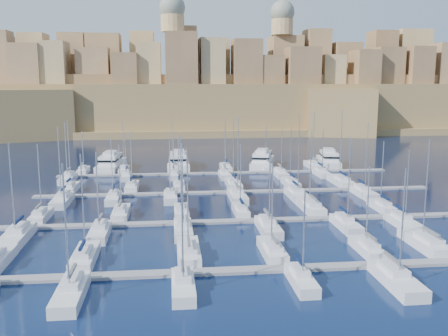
{
  "coord_description": "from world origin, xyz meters",
  "views": [
    {
      "loc": [
        -14.06,
        -92.45,
        23.64
      ],
      "look_at": [
        -3.3,
        6.0,
        6.14
      ],
      "focal_mm": 40.0,
      "sensor_mm": 36.0,
      "label": 1
    }
  ],
  "objects": [
    {
      "name": "sailboat_45",
      "position": [
        -0.81,
        26.91,
        0.72
      ],
      "size": [
        2.52,
        8.41,
        12.41
      ],
      "color": "silver",
      "rests_on": "ground"
    },
    {
      "name": "sailboat_3",
      "position": [
        -0.45,
        -28.54,
        0.74
      ],
      "size": [
        2.75,
        9.16,
        13.0
      ],
      "color": "silver",
      "rests_on": "ground"
    },
    {
      "name": "sailboat_15",
      "position": [
        -1.75,
        -7.19,
        0.73
      ],
      "size": [
        2.35,
        7.82,
        12.95
      ],
      "color": "silver",
      "rests_on": "ground"
    },
    {
      "name": "sailboat_26",
      "position": [
        -12.27,
        14.92,
        0.72
      ],
      "size": [
        2.42,
        8.06,
        12.07
      ],
      "color": "silver",
      "rests_on": "ground"
    },
    {
      "name": "sailboat_38",
      "position": [
        -13.49,
        37.41,
        0.75
      ],
      "size": [
        2.71,
        9.05,
        14.68
      ],
      "color": "silver",
      "rests_on": "ground"
    },
    {
      "name": "sailboat_25",
      "position": [
        -22.49,
        15.31,
        0.73
      ],
      "size": [
        2.65,
        8.85,
        13.15
      ],
      "color": "silver",
      "rests_on": "ground"
    },
    {
      "name": "sailboat_7",
      "position": [
        -25.15,
        -39.72,
        0.76
      ],
      "size": [
        2.9,
        9.68,
        15.49
      ],
      "color": "silver",
      "rests_on": "ground"
    },
    {
      "name": "sailboat_32",
      "position": [
        -14.17,
        4.74,
        0.73
      ],
      "size": [
        2.62,
        8.73,
        12.4
      ],
      "color": "silver",
      "rests_on": "ground"
    },
    {
      "name": "sailboat_8",
      "position": [
        -12.89,
        -39.2,
        0.74
      ],
      "size": [
        2.59,
        8.62,
        13.77
      ],
      "color": "silver",
      "rests_on": "ground"
    },
    {
      "name": "sailboat_21",
      "position": [
        1.15,
        -17.7,
        0.74
      ],
      "size": [
        2.89,
        9.64,
        13.14
      ],
      "color": "silver",
      "rests_on": "ground"
    },
    {
      "name": "fortified_city",
      "position": [
        -0.19,
        155.26,
        14.74
      ],
      "size": [
        460.0,
        108.95,
        59.52
      ],
      "color": "olive",
      "rests_on": "ground"
    },
    {
      "name": "sailboat_24",
      "position": [
        -35.57,
        15.3,
        0.76
      ],
      "size": [
        2.65,
        8.82,
        15.59
      ],
      "color": "silver",
      "rests_on": "ground"
    },
    {
      "name": "sailboat_33",
      "position": [
        -0.83,
        3.94,
        0.78
      ],
      "size": [
        3.11,
        10.37,
        17.03
      ],
      "color": "silver",
      "rests_on": "ground"
    },
    {
      "name": "sailboat_43",
      "position": [
        -24.68,
        27.45,
        0.71
      ],
      "size": [
        2.19,
        7.3,
        11.17
      ],
      "color": "silver",
      "rests_on": "ground"
    },
    {
      "name": "motor_yacht_d",
      "position": [
        29.88,
        40.95,
        1.73
      ],
      "size": [
        6.86,
        16.02,
        5.25
      ],
      "color": "silver",
      "rests_on": "ground"
    },
    {
      "name": "sailboat_23",
      "position": [
        23.6,
        -17.49,
        0.74
      ],
      "size": [
        2.76,
        9.21,
        13.17
      ],
      "color": "silver",
      "rests_on": "ground"
    },
    {
      "name": "sailboat_22",
      "position": [
        13.95,
        -17.41,
        0.75
      ],
      "size": [
        2.71,
        9.04,
        15.12
      ],
      "color": "silver",
      "rests_on": "ground"
    },
    {
      "name": "sailboat_9",
      "position": [
        0.87,
        -38.86,
        0.71
      ],
      "size": [
        2.38,
        7.92,
        11.75
      ],
      "color": "silver",
      "rests_on": "ground"
    },
    {
      "name": "sailboat_34",
      "position": [
        11.33,
        3.81,
        0.78
      ],
      "size": [
        3.19,
        10.63,
        17.4
      ],
      "color": "silver",
      "rests_on": "ground"
    },
    {
      "name": "sailboat_4",
      "position": [
        12.81,
        -28.99,
        0.72
      ],
      "size": [
        2.47,
        8.22,
        12.5
      ],
      "color": "silver",
      "rests_on": "ground"
    },
    {
      "name": "sailboat_37",
      "position": [
        -26.04,
        37.02,
        0.73
      ],
      "size": [
        2.48,
        8.26,
        13.23
      ],
      "color": "silver",
      "rests_on": "ground"
    },
    {
      "name": "motor_yacht_a",
      "position": [
        -29.86,
        41.87,
        1.73
      ],
      "size": [
        7.02,
        17.88,
        5.25
      ],
      "color": "silver",
      "rests_on": "ground"
    },
    {
      "name": "sailboat_13",
      "position": [
        -22.81,
        -6.6,
        0.73
      ],
      "size": [
        2.71,
        9.03,
        13.0
      ],
      "color": "silver",
      "rests_on": "ground"
    },
    {
      "name": "sailboat_29",
      "position": [
        24.78,
        16.23,
        0.79
      ],
      "size": [
        3.21,
        10.72,
        17.45
      ],
      "color": "silver",
      "rests_on": "ground"
    },
    {
      "name": "motor_yacht_b",
      "position": [
        -11.76,
        42.16,
        1.73
      ],
      "size": [
        5.47,
        18.05,
        5.25
      ],
      "color": "silver",
      "rests_on": "ground"
    },
    {
      "name": "sailboat_12",
      "position": [
        -36.28,
        -6.89,
        0.73
      ],
      "size": [
        2.53,
        8.43,
        13.35
      ],
      "color": "silver",
      "rests_on": "ground"
    },
    {
      "name": "sailboat_30",
      "position": [
        -34.97,
        4.12,
        0.76
      ],
      "size": [
        3.0,
        10.01,
        15.39
      ],
      "color": "silver",
      "rests_on": "ground"
    },
    {
      "name": "sailboat_18",
      "position": [
        -36.97,
        -18.33,
        0.77
      ],
      "size": [
        3.27,
        10.91,
        15.19
      ],
      "color": "silver",
      "rests_on": "ground"
    },
    {
      "name": "sailboat_28",
      "position": [
        12.87,
        15.37,
        0.73
      ],
      "size": [
        2.69,
        8.97,
        13.12
      ],
      "color": "silver",
      "rests_on": "ground"
    },
    {
      "name": "pontoon_near",
      "position": [
        0.0,
        -34.0,
        0.2
      ],
      "size": [
        84.0,
        2.0,
        0.4
      ],
      "primitive_type": "cube",
      "color": "slate",
      "rests_on": "ground"
    },
    {
      "name": "sailboat_39",
      "position": [
        0.57,
        37.24,
        0.74
      ],
      "size": [
        2.61,
        8.71,
        13.75
      ],
      "color": "silver",
      "rests_on": "ground"
    },
    {
      "name": "motor_yacht_c",
      "position": [
        11.28,
        41.78,
        1.73
      ],
      "size": [
        9.77,
        17.96,
        5.25
      ],
      "color": "silver",
      "rests_on": "ground"
    },
    {
      "name": "pontoon_far",
      "position": [
        0.0,
        32.0,
        0.2
      ],
      "size": [
        84.0,
        2.0,
        0.4
      ],
      "primitive_type": "cube",
      "color": "slate",
      "rests_on": "ground"
    },
    {
      "name": "sailboat_20",
      "position": [
        -12.29,
        -17.53,
        0.75
      ],
      "size": [
        2.78,
        9.28,
        14.61
      ],
      "color": "silver",
      "rests_on": "ground"
    },
    {
      "name": "sailboat_17",
      "position": [
        24.46,
        -7.05,
        0.73
      ],
      "size": [
        2.43,
        8.11,
        12.97
      ],
      "color": "silver",
      "rests_on": "ground"
    },
    {
      "name": "sailboat_19",
      "position": [
        -24.99,
        -17.48,
        0.74
      ],
      "size": [
        2.76,
        9.2,
        13.41
      ],
      "color": "silver",
      "rests_on": "ground"
    },
    {
      "name": "sailboat_14",
      "position": [
        -12.27,
        -6.88,
        0.75
      ],
      "size": [
        2.54,
        8.46,
        14.52
      ],
      "color": "silver",
      "rests_on": "ground"
    },
    {
      "name": "sailboat_10",
      "position": [
        11.91,
        -39.99,
        0.76
      ],
      "size": [
        3.07,
        10.23,
        14.27
      ],
      "color": "silver",
      "rests_on": "ground"
    },
    {
      "name": "sailboat_2",
      "position": [
        -11.86,
        -28.08,
        0.76
      ],
      "size": [
        3.02,
        10.08,
        15.14
      ],
      "color": "silver",
      "rests_on": "ground"
    },
    {
      "name": "sailboat_47",
      "position": [
        23.51,
        26.79,
        0.72
      ],
      "size": [
        2.59,
        8.65,
        11.97
      ],
      "color": "silver",
      "rests_on": "ground"
    },
    {
      "name": "sailboat_36",
      "position": [
        -36.35,
        36.79,
        0.71
      ],
      "size": [
        2.33,
        7.78,
        11.25
      ],
      "color": "silver",
      "rests_on": "ground"
    },
    {
      "name": "sailboat_1",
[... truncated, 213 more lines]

